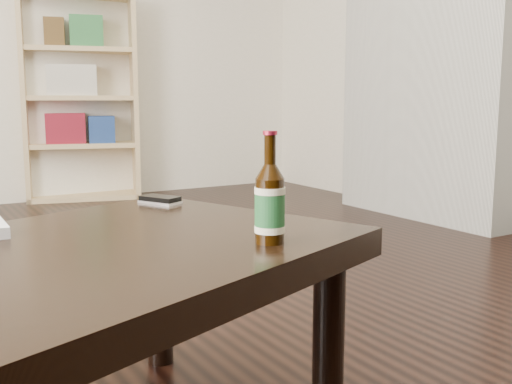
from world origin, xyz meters
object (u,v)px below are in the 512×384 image
bookshelf (79,94)px  phone (160,200)px  beer_bottle (270,204)px  coffee_table (40,292)px

bookshelf → phone: (-0.58, -2.91, -0.30)m
beer_bottle → bookshelf: bearing=80.5°
coffee_table → beer_bottle: 0.43m
bookshelf → phone: size_ratio=12.05×
coffee_table → beer_bottle: (0.40, -0.11, 0.13)m
phone → beer_bottle: bearing=-116.3°
beer_bottle → phone: beer_bottle is taller
beer_bottle → coffee_table: bearing=164.9°
coffee_table → phone: 0.57m
phone → bookshelf: bearing=51.5°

